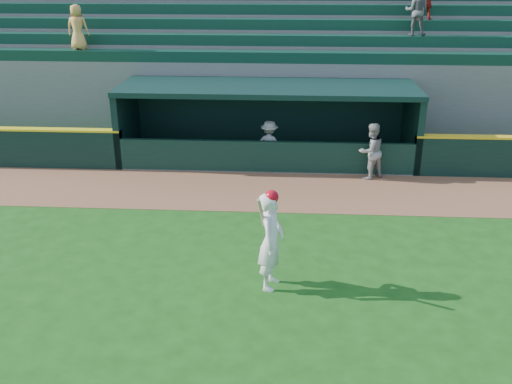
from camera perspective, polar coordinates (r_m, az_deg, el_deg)
ground at (r=11.83m, az=-0.48°, el=-8.77°), size 120.00×120.00×0.00m
warning_track at (r=16.23m, az=0.72°, el=0.11°), size 40.00×3.00×0.01m
dugout_player_front at (r=17.28m, az=11.42°, el=4.03°), size 1.04×0.98×1.70m
dugout_player_inside at (r=17.90m, az=1.35°, el=4.77°), size 1.08×0.77×1.51m
dugout at (r=18.76m, az=1.21°, el=7.49°), size 9.40×2.80×2.46m
stands at (r=23.02m, az=1.77°, el=12.83°), size 34.50×6.25×7.60m
batter_at_plate at (r=11.14m, az=1.52°, el=-4.80°), size 0.61×0.89×2.08m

